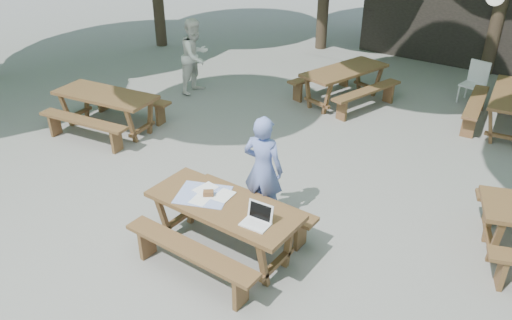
{
  "coord_description": "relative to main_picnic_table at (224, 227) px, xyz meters",
  "views": [
    {
      "loc": [
        3.32,
        -4.32,
        4.23
      ],
      "look_at": [
        -0.0,
        0.34,
        1.05
      ],
      "focal_mm": 35.0,
      "sensor_mm": 36.0,
      "label": 1
    }
  ],
  "objects": [
    {
      "name": "plastic_chair",
      "position": [
        1.21,
        7.12,
        -0.13
      ],
      "size": [
        0.51,
        0.51,
        0.9
      ],
      "rotation": [
        0.0,
        0.0,
        -0.19
      ],
      "color": "silver",
      "rests_on": "ground"
    },
    {
      "name": "picnic_table_far_w",
      "position": [
        -1.09,
        5.52,
        0.0
      ],
      "size": [
        2.03,
        2.25,
        0.75
      ],
      "rotation": [
        0.0,
        0.0,
        1.3
      ],
      "color": "#533D1D",
      "rests_on": "ground"
    },
    {
      "name": "ground",
      "position": [
        0.0,
        0.36,
        -0.39
      ],
      "size": [
        80.0,
        80.0,
        0.0
      ],
      "primitive_type": "plane",
      "color": "slate",
      "rests_on": "ground"
    },
    {
      "name": "woman",
      "position": [
        -0.04,
        0.93,
        0.4
      ],
      "size": [
        0.64,
        0.48,
        1.58
      ],
      "primitive_type": "imported",
      "rotation": [
        0.0,
        0.0,
        3.33
      ],
      "color": "#6E80C8",
      "rests_on": "ground"
    },
    {
      "name": "picnic_table_far_e",
      "position": [
        2.19,
        6.12,
        0.0
      ],
      "size": [
        1.8,
        2.08,
        0.75
      ],
      "rotation": [
        0.0,
        0.0,
        1.69
      ],
      "color": "#533D1D",
      "rests_on": "ground"
    },
    {
      "name": "pavilion",
      "position": [
        0.5,
        10.86,
        1.01
      ],
      "size": [
        6.0,
        3.0,
        2.8
      ],
      "primitive_type": "cube",
      "color": "black",
      "rests_on": "ground"
    },
    {
      "name": "laptop",
      "position": [
        0.58,
        -0.08,
        0.42
      ],
      "size": [
        0.35,
        0.28,
        0.24
      ],
      "rotation": [
        0.0,
        0.0,
        0.07
      ],
      "color": "white",
      "rests_on": "main_picnic_table"
    },
    {
      "name": "picnic_table_nw",
      "position": [
        -4.15,
        1.58,
        0.0
      ],
      "size": [
        2.12,
        1.85,
        0.75
      ],
      "rotation": [
        0.0,
        0.0,
        0.15
      ],
      "color": "#533D1D",
      "rests_on": "ground"
    },
    {
      "name": "second_person",
      "position": [
        -4.12,
        4.12,
        0.45
      ],
      "size": [
        0.67,
        0.85,
        1.68
      ],
      "primitive_type": "imported",
      "rotation": [
        0.0,
        0.0,
        1.62
      ],
      "color": "white",
      "rests_on": "ground"
    },
    {
      "name": "tabletop_clutter",
      "position": [
        -0.31,
        0.01,
        0.37
      ],
      "size": [
        0.81,
        0.75,
        0.08
      ],
      "color": "blue",
      "rests_on": "main_picnic_table"
    },
    {
      "name": "main_picnic_table",
      "position": [
        0.0,
        0.0,
        0.0
      ],
      "size": [
        2.0,
        1.58,
        0.75
      ],
      "color": "#533D1D",
      "rests_on": "ground"
    }
  ]
}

